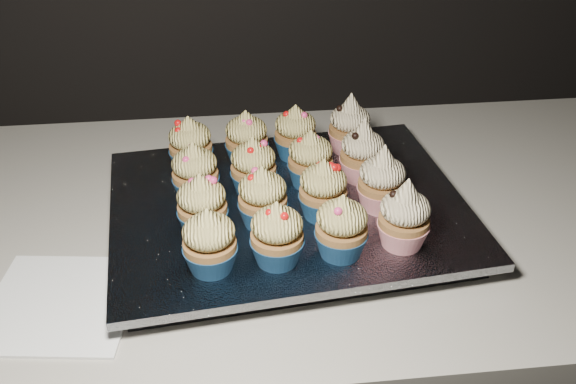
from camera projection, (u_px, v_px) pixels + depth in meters
name	position (u px, v px, depth m)	size (l,w,h in m)	color
worktop	(217.00, 223.00, 0.91)	(2.44, 0.64, 0.04)	beige
napkin	(61.00, 303.00, 0.74)	(0.17, 0.17, 0.00)	white
baking_tray	(288.00, 216.00, 0.87)	(0.43, 0.33, 0.02)	black
foil_lining	(288.00, 206.00, 0.86)	(0.47, 0.37, 0.01)	silver
cupcake_0	(210.00, 242.00, 0.73)	(0.06, 0.06, 0.08)	navy
cupcake_1	(277.00, 235.00, 0.74)	(0.06, 0.06, 0.08)	navy
cupcake_2	(342.00, 228.00, 0.75)	(0.06, 0.06, 0.08)	navy
cupcake_3	(404.00, 217.00, 0.76)	(0.06, 0.06, 0.10)	red
cupcake_4	(202.00, 206.00, 0.79)	(0.06, 0.06, 0.08)	navy
cupcake_5	(263.00, 198.00, 0.80)	(0.06, 0.06, 0.08)	navy
cupcake_6	(323.00, 191.00, 0.81)	(0.06, 0.06, 0.08)	navy
cupcake_7	(382.00, 181.00, 0.83)	(0.06, 0.06, 0.10)	red
cupcake_8	(195.00, 173.00, 0.85)	(0.06, 0.06, 0.08)	navy
cupcake_9	(253.00, 167.00, 0.86)	(0.06, 0.06, 0.08)	navy
cupcake_10	(310.00, 160.00, 0.88)	(0.06, 0.06, 0.08)	navy
cupcake_11	(362.00, 153.00, 0.89)	(0.06, 0.06, 0.10)	red
cupcake_12	(191.00, 145.00, 0.91)	(0.06, 0.06, 0.08)	navy
cupcake_13	(247.00, 139.00, 0.93)	(0.06, 0.06, 0.08)	navy
cupcake_14	(295.00, 133.00, 0.94)	(0.06, 0.06, 0.08)	navy
cupcake_15	(350.00, 126.00, 0.96)	(0.06, 0.06, 0.10)	red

